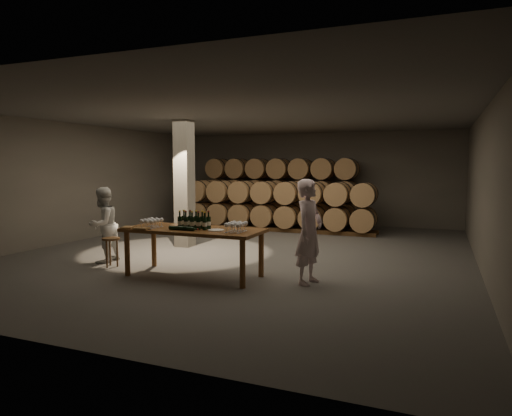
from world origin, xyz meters
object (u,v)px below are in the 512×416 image
at_px(plate, 216,230).
at_px(stool, 111,243).
at_px(tasting_table, 194,234).
at_px(bottle_cluster, 194,222).
at_px(person_woman, 103,225).
at_px(notebook_near, 142,228).
at_px(person_man, 309,232).

bearing_deg(plate, stool, 176.31).
height_order(tasting_table, bottle_cluster, bottle_cluster).
height_order(stool, person_woman, person_woman).
xyz_separation_m(bottle_cluster, stool, (-2.00, 0.11, -0.53)).
height_order(plate, notebook_near, notebook_near).
relative_size(plate, person_man, 0.16).
height_order(tasting_table, plate, plate).
xyz_separation_m(stool, person_man, (4.10, 0.22, 0.43)).
height_order(plate, stool, plate).
height_order(bottle_cluster, person_man, person_man).
relative_size(bottle_cluster, person_man, 0.33).
xyz_separation_m(bottle_cluster, plate, (0.48, -0.06, -0.11)).
distance_m(plate, stool, 2.52).
bearing_deg(person_woman, plate, 78.55).
distance_m(notebook_near, stool, 1.32).
xyz_separation_m(stool, person_woman, (-0.45, 0.31, 0.32)).
bearing_deg(person_man, bottle_cluster, 110.53).
bearing_deg(notebook_near, bottle_cluster, 14.43).
bearing_deg(bottle_cluster, stool, 176.99).
relative_size(bottle_cluster, person_woman, 0.38).
distance_m(plate, person_man, 1.66).
relative_size(bottle_cluster, stool, 1.02).
bearing_deg(person_woman, notebook_near, 60.17).
distance_m(bottle_cluster, plate, 0.50).
bearing_deg(tasting_table, plate, -9.62).
bearing_deg(bottle_cluster, plate, -6.54).
bearing_deg(tasting_table, person_man, 7.78).
bearing_deg(plate, person_man, 13.17).
height_order(tasting_table, notebook_near, notebook_near).
relative_size(notebook_near, person_woman, 0.16).
distance_m(bottle_cluster, stool, 2.08).
distance_m(notebook_near, person_man, 3.05).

